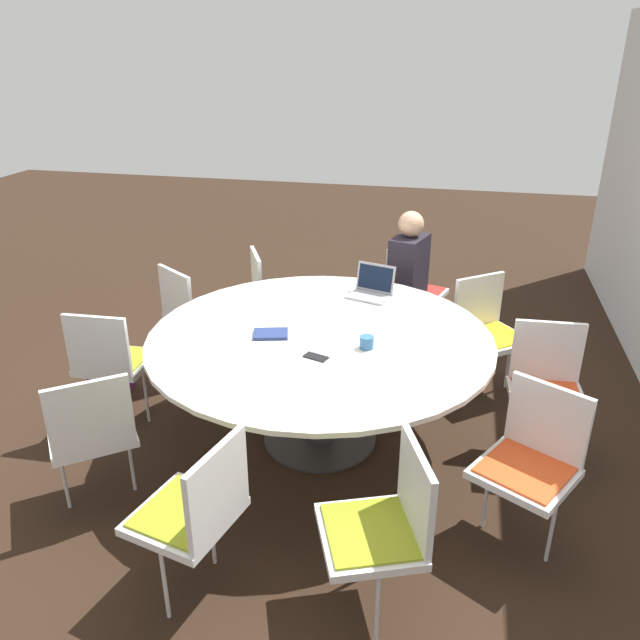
{
  "coord_description": "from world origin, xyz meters",
  "views": [
    {
      "loc": [
        3.36,
        0.76,
        2.4
      ],
      "look_at": [
        0.0,
        0.0,
        0.86
      ],
      "focal_mm": 35.0,
      "sensor_mm": 36.0,
      "label": 1
    }
  ],
  "objects_px": {
    "chair_9": "(487,326)",
    "cell_phone": "(316,357)",
    "coffee_cup": "(367,342)",
    "chair_5": "(196,507)",
    "chair_8": "(547,383)",
    "chair_2": "(192,309)",
    "chair_7": "(532,455)",
    "chair_4": "(91,428)",
    "laptop": "(372,288)",
    "chair_3": "(110,357)",
    "person_0": "(410,273)",
    "spiral_notebook": "(271,334)",
    "handbag": "(112,380)",
    "chair_1": "(273,292)",
    "chair_0": "(410,285)",
    "chair_6": "(385,521)"
  },
  "relations": [
    {
      "from": "chair_6",
      "to": "chair_7",
      "type": "distance_m",
      "value": 0.9
    },
    {
      "from": "handbag",
      "to": "cell_phone",
      "type": "bearing_deg",
      "value": 73.52
    },
    {
      "from": "chair_2",
      "to": "chair_5",
      "type": "height_order",
      "value": "same"
    },
    {
      "from": "chair_2",
      "to": "chair_5",
      "type": "relative_size",
      "value": 1.0
    },
    {
      "from": "chair_3",
      "to": "chair_7",
      "type": "relative_size",
      "value": 1.0
    },
    {
      "from": "chair_5",
      "to": "cell_phone",
      "type": "relative_size",
      "value": 5.58
    },
    {
      "from": "chair_4",
      "to": "chair_7",
      "type": "height_order",
      "value": "same"
    },
    {
      "from": "laptop",
      "to": "chair_3",
      "type": "bearing_deg",
      "value": -135.24
    },
    {
      "from": "chair_1",
      "to": "spiral_notebook",
      "type": "bearing_deg",
      "value": -9.8
    },
    {
      "from": "chair_1",
      "to": "chair_4",
      "type": "bearing_deg",
      "value": -36.31
    },
    {
      "from": "chair_8",
      "to": "spiral_notebook",
      "type": "bearing_deg",
      "value": 4.24
    },
    {
      "from": "chair_2",
      "to": "chair_3",
      "type": "distance_m",
      "value": 0.89
    },
    {
      "from": "chair_4",
      "to": "person_0",
      "type": "height_order",
      "value": "person_0"
    },
    {
      "from": "chair_3",
      "to": "chair_8",
      "type": "relative_size",
      "value": 1.0
    },
    {
      "from": "chair_5",
      "to": "chair_8",
      "type": "bearing_deg",
      "value": -33.89
    },
    {
      "from": "chair_4",
      "to": "chair_6",
      "type": "relative_size",
      "value": 1.0
    },
    {
      "from": "chair_8",
      "to": "chair_7",
      "type": "bearing_deg",
      "value": 76.12
    },
    {
      "from": "chair_3",
      "to": "chair_6",
      "type": "height_order",
      "value": "same"
    },
    {
      "from": "person_0",
      "to": "cell_phone",
      "type": "bearing_deg",
      "value": 3.74
    },
    {
      "from": "handbag",
      "to": "chair_2",
      "type": "bearing_deg",
      "value": 141.28
    },
    {
      "from": "chair_0",
      "to": "laptop",
      "type": "bearing_deg",
      "value": 4.14
    },
    {
      "from": "chair_1",
      "to": "laptop",
      "type": "height_order",
      "value": "laptop"
    },
    {
      "from": "chair_4",
      "to": "laptop",
      "type": "bearing_deg",
      "value": 14.07
    },
    {
      "from": "chair_6",
      "to": "laptop",
      "type": "xyz_separation_m",
      "value": [
        -1.98,
        -0.36,
        0.3
      ]
    },
    {
      "from": "chair_5",
      "to": "spiral_notebook",
      "type": "xyz_separation_m",
      "value": [
        -1.29,
        -0.04,
        0.25
      ]
    },
    {
      "from": "chair_3",
      "to": "chair_0",
      "type": "bearing_deg",
      "value": 41.78
    },
    {
      "from": "chair_7",
      "to": "chair_8",
      "type": "bearing_deg",
      "value": -70.51
    },
    {
      "from": "chair_3",
      "to": "chair_4",
      "type": "height_order",
      "value": "same"
    },
    {
      "from": "chair_7",
      "to": "laptop",
      "type": "distance_m",
      "value": 1.72
    },
    {
      "from": "cell_phone",
      "to": "coffee_cup",
      "type": "bearing_deg",
      "value": 124.98
    },
    {
      "from": "chair_0",
      "to": "cell_phone",
      "type": "distance_m",
      "value": 1.98
    },
    {
      "from": "chair_2",
      "to": "person_0",
      "type": "xyz_separation_m",
      "value": [
        -0.65,
        1.6,
        0.19
      ]
    },
    {
      "from": "laptop",
      "to": "spiral_notebook",
      "type": "bearing_deg",
      "value": -106.1
    },
    {
      "from": "chair_9",
      "to": "chair_3",
      "type": "bearing_deg",
      "value": -15.0
    },
    {
      "from": "person_0",
      "to": "chair_8",
      "type": "bearing_deg",
      "value": 54.18
    },
    {
      "from": "chair_8",
      "to": "spiral_notebook",
      "type": "height_order",
      "value": "chair_8"
    },
    {
      "from": "person_0",
      "to": "handbag",
      "type": "relative_size",
      "value": 3.37
    },
    {
      "from": "chair_4",
      "to": "handbag",
      "type": "height_order",
      "value": "chair_4"
    },
    {
      "from": "chair_3",
      "to": "chair_4",
      "type": "bearing_deg",
      "value": -69.53
    },
    {
      "from": "chair_2",
      "to": "chair_4",
      "type": "height_order",
      "value": "same"
    },
    {
      "from": "spiral_notebook",
      "to": "chair_0",
      "type": "bearing_deg",
      "value": 157.48
    },
    {
      "from": "handbag",
      "to": "chair_6",
      "type": "bearing_deg",
      "value": 56.42
    },
    {
      "from": "chair_0",
      "to": "chair_2",
      "type": "relative_size",
      "value": 1.0
    },
    {
      "from": "person_0",
      "to": "chair_0",
      "type": "bearing_deg",
      "value": -160.95
    },
    {
      "from": "chair_9",
      "to": "cell_phone",
      "type": "height_order",
      "value": "chair_9"
    },
    {
      "from": "chair_0",
      "to": "spiral_notebook",
      "type": "distance_m",
      "value": 1.86
    },
    {
      "from": "person_0",
      "to": "chair_1",
      "type": "bearing_deg",
      "value": -64.66
    },
    {
      "from": "person_0",
      "to": "spiral_notebook",
      "type": "relative_size",
      "value": 5.02
    },
    {
      "from": "chair_9",
      "to": "chair_5",
      "type": "bearing_deg",
      "value": 21.88
    },
    {
      "from": "chair_8",
      "to": "laptop",
      "type": "distance_m",
      "value": 1.33
    }
  ]
}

